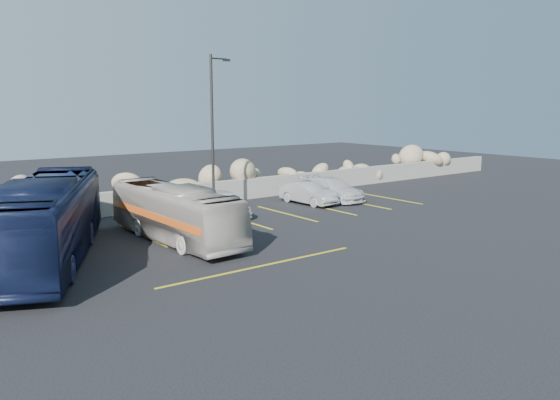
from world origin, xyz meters
TOP-DOWN VIEW (x-y plane):
  - ground at (0.00, 0.00)m, footprint 90.00×90.00m
  - seawall at (0.00, 12.00)m, footprint 60.00×0.40m
  - riprap_pile at (0.00, 13.20)m, footprint 54.00×2.80m
  - parking_lines at (4.64, 5.57)m, footprint 18.16×9.36m
  - lamppost at (2.56, 9.50)m, footprint 1.14×0.18m
  - vintage_bus at (-1.75, 5.36)m, footprint 2.20×8.32m
  - tour_coach at (-6.74, 5.27)m, footprint 6.77×10.80m
  - car_a at (2.43, 8.44)m, footprint 1.88×3.96m
  - car_b at (8.02, 8.48)m, footprint 1.54×3.80m
  - car_c at (9.98, 8.62)m, footprint 1.93×4.52m

SIDE VIEW (x-z plane):
  - ground at x=0.00m, z-range 0.00..0.00m
  - parking_lines at x=4.64m, z-range 0.00..0.01m
  - seawall at x=0.00m, z-range 0.00..1.20m
  - car_b at x=8.02m, z-range 0.00..1.22m
  - car_c at x=9.98m, z-range 0.00..1.30m
  - car_a at x=2.43m, z-range 0.00..1.31m
  - vintage_bus at x=-1.75m, z-range 0.00..2.30m
  - riprap_pile at x=0.00m, z-range 0.00..2.60m
  - tour_coach at x=-6.74m, z-range 0.00..2.99m
  - lamppost at x=2.56m, z-range 0.30..8.30m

